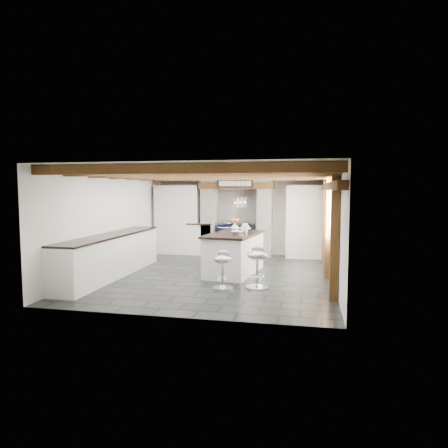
% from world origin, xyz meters
% --- Properties ---
extents(ground, '(6.00, 6.00, 0.00)m').
position_xyz_m(ground, '(0.00, 0.00, 0.00)').
color(ground, black).
rests_on(ground, ground).
extents(room_shell, '(6.00, 6.03, 6.00)m').
position_xyz_m(room_shell, '(-0.61, 1.42, 1.07)').
color(room_shell, white).
rests_on(room_shell, ground).
extents(range_cooker, '(1.00, 0.63, 0.99)m').
position_xyz_m(range_cooker, '(0.00, 2.68, 0.47)').
color(range_cooker, black).
rests_on(range_cooker, ground).
extents(kitchen_island, '(1.22, 1.97, 1.22)m').
position_xyz_m(kitchen_island, '(0.37, 0.24, 0.47)').
color(kitchen_island, white).
rests_on(kitchen_island, ground).
extents(bar_stool_near, '(0.50, 0.50, 0.81)m').
position_xyz_m(bar_stool_near, '(1.04, -0.98, 0.51)').
color(bar_stool_near, silver).
rests_on(bar_stool_near, ground).
extents(bar_stool_far, '(0.43, 0.43, 0.73)m').
position_xyz_m(bar_stool_far, '(0.41, -1.18, 0.45)').
color(bar_stool_far, silver).
rests_on(bar_stool_far, ground).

